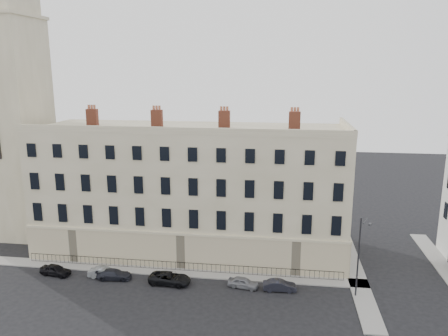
% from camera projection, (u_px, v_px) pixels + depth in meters
% --- Properties ---
extents(ground, '(160.00, 160.00, 0.00)m').
position_uv_depth(ground, '(228.00, 300.00, 41.93)').
color(ground, black).
rests_on(ground, ground).
extents(terrace, '(36.22, 12.22, 17.00)m').
position_uv_depth(terrace, '(192.00, 189.00, 52.60)').
color(terrace, '#B8AD89').
rests_on(terrace, ground).
extents(church_tower, '(8.00, 8.13, 44.00)m').
position_uv_depth(church_tower, '(8.00, 93.00, 55.25)').
color(church_tower, '#B8AD89').
rests_on(church_tower, ground).
extents(pavement_terrace, '(48.00, 2.00, 0.12)m').
position_uv_depth(pavement_terrace, '(144.00, 270.00, 48.08)').
color(pavement_terrace, gray).
rests_on(pavement_terrace, ground).
extents(pavement_east_return, '(2.00, 24.00, 0.12)m').
position_uv_depth(pavement_east_return, '(354.00, 271.00, 47.92)').
color(pavement_east_return, gray).
rests_on(pavement_east_return, ground).
extents(pavement_adjacent, '(2.00, 20.00, 0.12)m').
position_uv_depth(pavement_adjacent, '(444.00, 268.00, 48.52)').
color(pavement_adjacent, gray).
rests_on(pavement_adjacent, ground).
extents(railings, '(35.00, 0.04, 0.96)m').
position_uv_depth(railings, '(180.00, 266.00, 47.82)').
color(railings, black).
rests_on(railings, ground).
extents(car_a, '(3.56, 1.89, 1.15)m').
position_uv_depth(car_a, '(56.00, 270.00, 46.91)').
color(car_a, black).
rests_on(car_a, ground).
extents(car_b, '(3.35, 1.31, 1.08)m').
position_uv_depth(car_b, '(104.00, 272.00, 46.41)').
color(car_b, gray).
rests_on(car_b, ground).
extents(car_c, '(3.79, 1.83, 1.06)m').
position_uv_depth(car_c, '(114.00, 274.00, 46.01)').
color(car_c, black).
rests_on(car_c, ground).
extents(car_d, '(4.46, 2.30, 1.20)m').
position_uv_depth(car_d, '(170.00, 278.00, 44.99)').
color(car_d, black).
rests_on(car_d, ground).
extents(car_e, '(3.33, 1.80, 1.08)m').
position_uv_depth(car_e, '(243.00, 283.00, 44.24)').
color(car_e, gray).
rests_on(car_e, ground).
extents(car_f, '(3.39, 1.34, 1.10)m').
position_uv_depth(car_f, '(280.00, 286.00, 43.62)').
color(car_f, black).
rests_on(car_f, ground).
extents(streetlamp, '(0.82, 1.66, 8.13)m').
position_uv_depth(streetlamp, '(359.00, 254.00, 41.51)').
color(streetlamp, '#2D2D32').
rests_on(streetlamp, ground).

